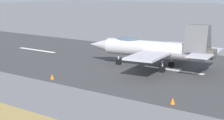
{
  "coord_description": "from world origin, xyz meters",
  "views": [
    {
      "loc": [
        -19.33,
        38.87,
        9.62
      ],
      "look_at": [
        3.72,
        8.35,
        2.2
      ],
      "focal_mm": 58.95,
      "sensor_mm": 36.0,
      "label": 1
    }
  ],
  "objects_px": {
    "marker_cone_mid": "(52,77)",
    "crew_person": "(117,43)",
    "fighter_jet": "(153,49)",
    "marker_cone_near": "(173,101)"
  },
  "relations": [
    {
      "from": "fighter_jet",
      "to": "marker_cone_near",
      "type": "height_order",
      "value": "fighter_jet"
    },
    {
      "from": "fighter_jet",
      "to": "crew_person",
      "type": "relative_size",
      "value": 10.74
    },
    {
      "from": "marker_cone_near",
      "to": "marker_cone_mid",
      "type": "height_order",
      "value": "same"
    },
    {
      "from": "fighter_jet",
      "to": "crew_person",
      "type": "bearing_deg",
      "value": -38.45
    },
    {
      "from": "fighter_jet",
      "to": "crew_person",
      "type": "height_order",
      "value": "fighter_jet"
    },
    {
      "from": "marker_cone_near",
      "to": "marker_cone_mid",
      "type": "distance_m",
      "value": 14.57
    },
    {
      "from": "marker_cone_mid",
      "to": "crew_person",
      "type": "bearing_deg",
      "value": -71.67
    },
    {
      "from": "fighter_jet",
      "to": "crew_person",
      "type": "xyz_separation_m",
      "value": [
        12.97,
        -10.3,
        -1.68
      ]
    },
    {
      "from": "fighter_jet",
      "to": "marker_cone_mid",
      "type": "height_order",
      "value": "fighter_jet"
    },
    {
      "from": "marker_cone_near",
      "to": "marker_cone_mid",
      "type": "xyz_separation_m",
      "value": [
        14.57,
        0.0,
        0.0
      ]
    }
  ]
}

